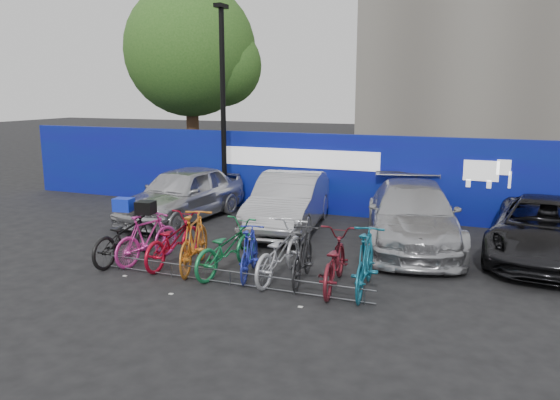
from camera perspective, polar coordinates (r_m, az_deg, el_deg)
The scene contains 21 objects.
ground at distance 11.06m, azimuth -3.82°, elevation -7.90°, with size 100.00×100.00×0.00m, color black.
hoarding at distance 16.24m, azimuth 5.27°, elevation 2.69°, with size 22.00×0.18×2.40m.
tree at distance 22.55m, azimuth -8.75°, elevation 14.88°, with size 5.40×5.20×7.80m.
lamppost at distance 16.71m, azimuth -5.97°, elevation 10.04°, with size 0.25×0.50×6.11m.
bike_rack at distance 10.50m, azimuth -5.25°, elevation -8.05°, with size 5.60×0.03×0.30m.
car_0 at distance 15.77m, azimuth -10.11°, elevation 0.68°, with size 1.81×4.49×1.53m, color #B8B8BD.
car_1 at distance 14.47m, azimuth 0.93°, elevation -0.21°, with size 1.57×4.49×1.48m, color #A8A8AD.
car_2 at distance 13.34m, azimuth 13.67°, elevation -1.54°, with size 2.07×5.10×1.48m, color #AEAFB3.
car_3 at distance 13.24m, azimuth 26.05°, elevation -2.81°, with size 2.21×4.79×1.33m, color black.
bike_0 at distance 12.30m, azimuth -15.84°, elevation -3.63°, with size 0.73×2.11×1.11m, color black.
bike_1 at distance 12.06m, azimuth -13.71°, elevation -3.89°, with size 0.51×1.79×1.08m, color #DA349D.
bike_2 at distance 11.81m, azimuth -11.12°, elevation -4.14°, with size 0.70×2.02×1.06m, color #AD0A21.
bike_3 at distance 11.38m, azimuth -8.97°, elevation -4.26°, with size 0.57×2.02×1.21m, color orange.
bike_4 at distance 11.08m, azimuth -5.60°, elevation -5.00°, with size 0.71×2.02×1.06m, color #1A7F44.
bike_5 at distance 10.86m, azimuth -3.23°, elevation -5.45°, with size 0.48×1.68×1.01m, color #232FA9.
bike_6 at distance 10.70m, azimuth -0.06°, elevation -5.47°, with size 0.72×2.07×1.09m, color #B5B7BD.
bike_7 at distance 10.53m, azimuth 2.36°, elevation -5.80°, with size 0.51×1.80×1.08m, color #242427.
bike_8 at distance 10.27m, azimuth 5.65°, elevation -6.34°, with size 0.71×2.03×1.07m, color maroon.
bike_9 at distance 10.09m, azimuth 8.90°, elevation -6.36°, with size 0.56×1.99×1.20m, color #15637E.
cargo_crate at distance 12.15m, azimuth -16.02°, elevation -0.47°, with size 0.39×0.30×0.28m, color #102AD3.
cargo_topcase at distance 11.91m, azimuth -13.86°, elevation -0.77°, with size 0.36×0.33×0.27m, color black.
Camera 1 is at (4.52, -9.41, 3.65)m, focal length 35.00 mm.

